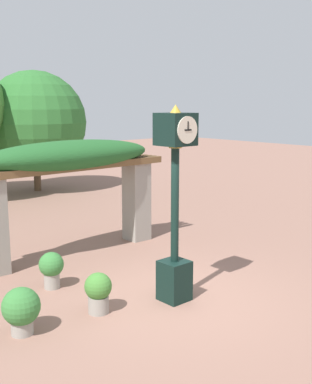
# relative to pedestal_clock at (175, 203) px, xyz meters

# --- Properties ---
(ground_plane) EXTENTS (60.00, 60.00, 0.00)m
(ground_plane) POSITION_rel_pedestal_clock_xyz_m (0.06, 0.04, -1.80)
(ground_plane) COLOR #8E6656
(pedestal_clock) EXTENTS (0.56, 0.60, 3.52)m
(pedestal_clock) POSITION_rel_pedestal_clock_xyz_m (0.00, 0.00, 0.00)
(pedestal_clock) COLOR black
(pedestal_clock) RESTS_ON ground
(pergola) EXTENTS (5.05, 1.14, 2.70)m
(pergola) POSITION_rel_pedestal_clock_xyz_m (0.06, 3.51, 0.22)
(pergola) COLOR gray
(pergola) RESTS_ON ground
(potted_plant_near_left) EXTENTS (0.47, 0.47, 0.71)m
(potted_plant_near_left) POSITION_rel_pedestal_clock_xyz_m (-1.35, 0.47, -1.41)
(potted_plant_near_left) COLOR gray
(potted_plant_near_left) RESTS_ON ground
(potted_plant_near_right) EXTENTS (0.60, 0.60, 0.76)m
(potted_plant_near_right) POSITION_rel_pedestal_clock_xyz_m (-2.68, 0.62, -1.38)
(potted_plant_near_right) COLOR gray
(potted_plant_near_right) RESTS_ON ground
(potted_plant_far_left) EXTENTS (0.48, 0.48, 0.72)m
(potted_plant_far_left) POSITION_rel_pedestal_clock_xyz_m (-1.38, 1.98, -1.38)
(potted_plant_far_left) COLOR gray
(potted_plant_far_left) RESTS_ON ground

